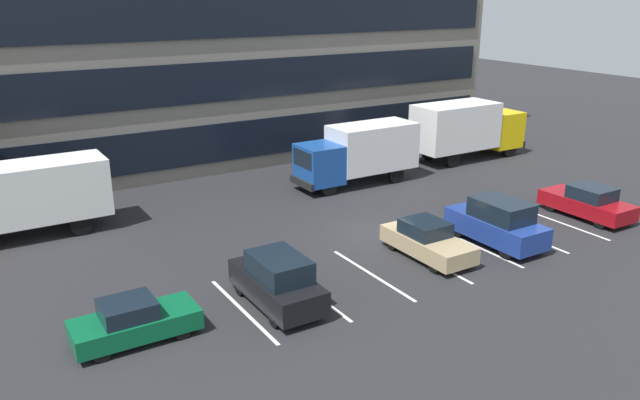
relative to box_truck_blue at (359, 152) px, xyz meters
The scene contains 11 objects.
ground_plane 8.04m from the box_truck_blue, 118.91° to the right, with size 120.00×120.00×0.00m, color #262628.
office_building 13.72m from the box_truck_blue, 108.77° to the left, with size 37.39×10.51×18.00m.
lot_markings 11.24m from the box_truck_blue, 109.93° to the right, with size 16.94×5.40×0.01m.
box_truck_blue is the anchor object (origin of this frame).
box_truck_yellow 9.26m from the box_truck_blue, ahead, with size 8.09×2.68×3.75m.
box_truck_orange 17.36m from the box_truck_blue, behind, with size 7.32×2.42×3.39m.
suv_black 15.34m from the box_truck_blue, 135.58° to the right, with size 1.82×4.30×1.94m.
suv_navy 10.71m from the box_truck_blue, 90.24° to the right, with size 1.93×4.55×2.06m.
sedan_forest 19.09m from the box_truck_blue, 146.85° to the right, with size 3.97×1.66×1.42m.
sedan_tan 10.83m from the box_truck_blue, 109.39° to the right, with size 1.79×4.28×1.53m.
sedan_maroon 12.35m from the box_truck_blue, 58.79° to the right, with size 1.87×4.46×1.60m.
Camera 1 is at (-16.49, -21.97, 10.73)m, focal length 35.67 mm.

